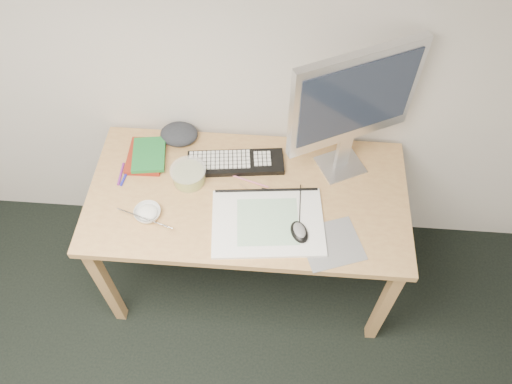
# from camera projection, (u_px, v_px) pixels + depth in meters

# --- Properties ---
(desk) EXTENTS (1.40, 0.70, 0.75)m
(desk) POSITION_uv_depth(u_px,v_px,m) (248.00, 205.00, 2.24)
(desk) COLOR tan
(desk) RESTS_ON ground
(mousepad) EXTENTS (0.29, 0.28, 0.00)m
(mousepad) POSITION_uv_depth(u_px,v_px,m) (332.00, 244.00, 2.03)
(mousepad) COLOR slate
(mousepad) RESTS_ON desk
(sketchpad) EXTENTS (0.50, 0.38, 0.01)m
(sketchpad) POSITION_uv_depth(u_px,v_px,m) (268.00, 222.00, 2.09)
(sketchpad) COLOR white
(sketchpad) RESTS_ON desk
(keyboard) EXTENTS (0.45, 0.19, 0.03)m
(keyboard) POSITION_uv_depth(u_px,v_px,m) (236.00, 163.00, 2.27)
(keyboard) COLOR black
(keyboard) RESTS_ON desk
(monitor) EXTENTS (0.51, 0.28, 0.64)m
(monitor) POSITION_uv_depth(u_px,v_px,m) (354.00, 102.00, 1.95)
(monitor) COLOR silver
(monitor) RESTS_ON desk
(mouse) EXTENTS (0.10, 0.13, 0.04)m
(mouse) POSITION_uv_depth(u_px,v_px,m) (299.00, 230.00, 2.03)
(mouse) COLOR black
(mouse) RESTS_ON sketchpad
(rice_bowl) EXTENTS (0.12, 0.12, 0.04)m
(rice_bowl) POSITION_uv_depth(u_px,v_px,m) (148.00, 213.00, 2.10)
(rice_bowl) COLOR white
(rice_bowl) RESTS_ON desk
(chopsticks) EXTENTS (0.24, 0.10, 0.02)m
(chopsticks) POSITION_uv_depth(u_px,v_px,m) (145.00, 218.00, 2.06)
(chopsticks) COLOR silver
(chopsticks) RESTS_ON rice_bowl
(fruit_tub) EXTENTS (0.20, 0.20, 0.08)m
(fruit_tub) POSITION_uv_depth(u_px,v_px,m) (189.00, 175.00, 2.19)
(fruit_tub) COLOR #DFDF4F
(fruit_tub) RESTS_ON desk
(book_red) EXTENTS (0.17, 0.22, 0.02)m
(book_red) POSITION_uv_depth(u_px,v_px,m) (146.00, 156.00, 2.29)
(book_red) COLOR maroon
(book_red) RESTS_ON desk
(book_green) EXTENTS (0.17, 0.22, 0.02)m
(book_green) POSITION_uv_depth(u_px,v_px,m) (149.00, 155.00, 2.27)
(book_green) COLOR #1C7030
(book_green) RESTS_ON book_red
(cloth_lump) EXTENTS (0.16, 0.13, 0.06)m
(cloth_lump) POSITION_uv_depth(u_px,v_px,m) (179.00, 134.00, 2.34)
(cloth_lump) COLOR #24262C
(cloth_lump) RESTS_ON desk
(pencil_pink) EXTENTS (0.19, 0.07, 0.01)m
(pencil_pink) POSITION_uv_depth(u_px,v_px,m) (248.00, 181.00, 2.22)
(pencil_pink) COLOR pink
(pencil_pink) RESTS_ON desk
(pencil_tan) EXTENTS (0.13, 0.12, 0.01)m
(pencil_tan) POSITION_uv_depth(u_px,v_px,m) (253.00, 195.00, 2.17)
(pencil_tan) COLOR #A27B55
(pencil_tan) RESTS_ON desk
(pencil_black) EXTENTS (0.18, 0.03, 0.01)m
(pencil_black) POSITION_uv_depth(u_px,v_px,m) (281.00, 192.00, 2.18)
(pencil_black) COLOR black
(pencil_black) RESTS_ON desk
(marker_blue) EXTENTS (0.03, 0.12, 0.01)m
(marker_blue) POSITION_uv_depth(u_px,v_px,m) (126.00, 175.00, 2.23)
(marker_blue) COLOR #2223B9
(marker_blue) RESTS_ON desk
(marker_orange) EXTENTS (0.05, 0.13, 0.01)m
(marker_orange) POSITION_uv_depth(u_px,v_px,m) (146.00, 161.00, 2.28)
(marker_orange) COLOR orange
(marker_orange) RESTS_ON desk
(marker_purple) EXTENTS (0.02, 0.12, 0.01)m
(marker_purple) POSITION_uv_depth(u_px,v_px,m) (121.00, 174.00, 2.24)
(marker_purple) COLOR #7A2587
(marker_purple) RESTS_ON desk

